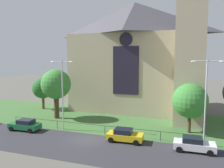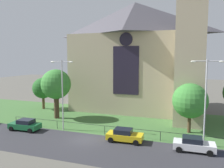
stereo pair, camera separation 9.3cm
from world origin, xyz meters
name	(u,v)px [view 2 (the right image)]	position (x,y,z in m)	size (l,w,h in m)	color
ground	(112,119)	(0.00, 10.00, 0.00)	(160.00, 160.00, 0.00)	#56544C
road_asphalt	(78,145)	(0.00, -2.00, 0.00)	(120.00, 8.00, 0.01)	#2D2D33
grass_verge	(108,122)	(0.00, 8.00, 0.00)	(120.00, 20.00, 0.01)	#3D6633
church_building	(138,55)	(2.31, 17.76, 10.27)	(23.20, 16.20, 26.00)	tan
iron_railing	(105,127)	(1.53, 2.50, 0.96)	(28.28, 0.07, 1.13)	black
tree_left_far	(43,88)	(-14.98, 12.51, 4.00)	(3.97, 3.97, 6.02)	#4C3823
tree_right_near	(190,101)	(11.75, 6.75, 4.24)	(4.54, 4.54, 6.52)	#4C3823
tree_left_near	(56,85)	(-8.73, 7.40, 5.49)	(4.79, 4.79, 7.97)	#423021
streetlamp_near	(62,87)	(-4.50, 2.40, 5.91)	(3.37, 0.26, 9.48)	#B2B2B7
streetlamp_far	(206,93)	(13.32, 2.40, 5.99)	(3.37, 0.26, 9.61)	#B2B2B7
parked_car_green	(25,125)	(-9.27, 0.50, 0.74)	(4.26, 2.15, 1.51)	#196033
parked_car_yellow	(124,135)	(4.63, 0.90, 0.74)	(4.27, 2.16, 1.51)	gold
parked_car_white	(194,144)	(12.25, 0.58, 0.74)	(4.23, 2.09, 1.51)	silver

